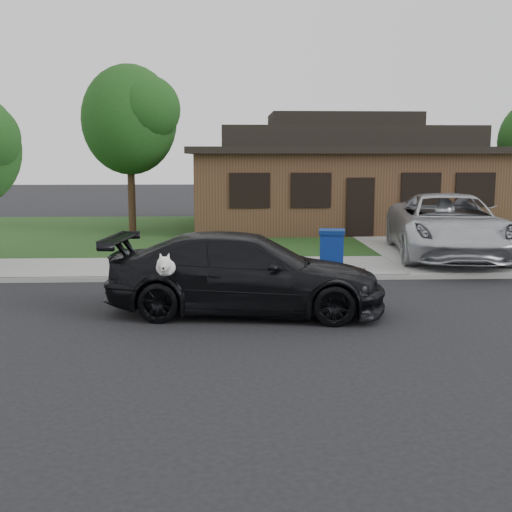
{
  "coord_description": "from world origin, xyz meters",
  "views": [
    {
      "loc": [
        -0.8,
        -12.01,
        3.01
      ],
      "look_at": [
        -0.25,
        0.32,
        1.1
      ],
      "focal_mm": 45.0,
      "sensor_mm": 36.0,
      "label": 1
    }
  ],
  "objects": [
    {
      "name": "lawn",
      "position": [
        0.0,
        13.0,
        0.07
      ],
      "size": [
        60.0,
        13.0,
        0.13
      ],
      "primitive_type": "cube",
      "color": "#193814",
      "rests_on": "ground"
    },
    {
      "name": "minivan",
      "position": [
        5.6,
        6.29,
        1.04
      ],
      "size": [
        3.94,
        6.89,
        1.81
      ],
      "primitive_type": "imported",
      "rotation": [
        0.0,
        0.0,
        -0.15
      ],
      "color": "silver",
      "rests_on": "driveway"
    },
    {
      "name": "sedan",
      "position": [
        -0.46,
        0.22,
        0.78
      ],
      "size": [
        5.56,
        2.84,
        1.55
      ],
      "rotation": [
        0.0,
        0.0,
        1.45
      ],
      "color": "black",
      "rests_on": "ground"
    },
    {
      "name": "curb",
      "position": [
        0.0,
        3.5,
        0.06
      ],
      "size": [
        60.0,
        0.12,
        0.12
      ],
      "primitive_type": "cube",
      "color": "gray",
      "rests_on": "ground"
    },
    {
      "name": "tree_0",
      "position": [
        -4.34,
        12.88,
        4.48
      ],
      "size": [
        3.78,
        3.6,
        6.34
      ],
      "color": "#332114",
      "rests_on": "ground"
    },
    {
      "name": "sidewalk",
      "position": [
        0.0,
        5.0,
        0.06
      ],
      "size": [
        60.0,
        3.0,
        0.12
      ],
      "primitive_type": "cube",
      "color": "gray",
      "rests_on": "ground"
    },
    {
      "name": "ground",
      "position": [
        0.0,
        0.0,
        0.0
      ],
      "size": [
        120.0,
        120.0,
        0.0
      ],
      "primitive_type": "plane",
      "color": "black",
      "rests_on": "ground"
    },
    {
      "name": "driveway",
      "position": [
        6.0,
        10.0,
        0.07
      ],
      "size": [
        4.5,
        13.0,
        0.14
      ],
      "primitive_type": "cube",
      "color": "gray",
      "rests_on": "ground"
    },
    {
      "name": "house",
      "position": [
        4.0,
        15.0,
        2.13
      ],
      "size": [
        12.6,
        8.6,
        4.65
      ],
      "color": "#422B1C",
      "rests_on": "ground"
    },
    {
      "name": "recycling_bin",
      "position": [
        1.85,
        4.03,
        0.66
      ],
      "size": [
        0.74,
        0.74,
        1.07
      ],
      "rotation": [
        0.0,
        0.0,
        -0.16
      ],
      "color": "navy",
      "rests_on": "sidewalk"
    }
  ]
}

